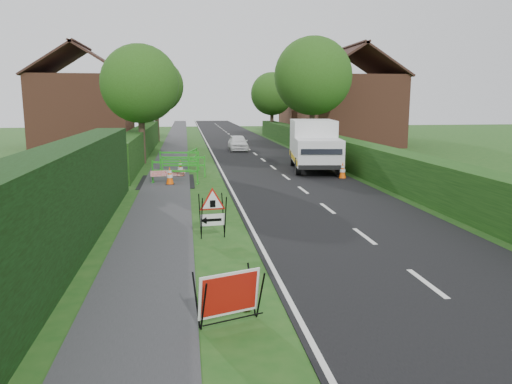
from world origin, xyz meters
TOP-DOWN VIEW (x-y plane):
  - ground at (0.00, 0.00)m, footprint 120.00×120.00m
  - road_surface at (2.50, 35.00)m, footprint 6.00×90.00m
  - footpath at (-3.00, 35.00)m, footprint 2.00×90.00m
  - hedge_west_near at (-5.00, 0.00)m, footprint 1.10×18.00m
  - hedge_west_far at (-5.00, 22.00)m, footprint 1.00×24.00m
  - hedge_east at (6.50, 16.00)m, footprint 1.20×50.00m
  - house_west at (-10.00, 30.00)m, footprint 7.50×7.40m
  - house_east_a at (11.00, 28.00)m, footprint 7.50×7.40m
  - house_east_b at (12.00, 42.00)m, footprint 7.50×7.40m
  - tree_nw at (-4.60, 18.00)m, footprint 4.40×4.40m
  - tree_ne at (6.40, 22.00)m, footprint 5.20×5.20m
  - tree_fw at (-4.60, 34.00)m, footprint 4.80×4.80m
  - tree_fe at (6.40, 38.00)m, footprint 4.20×4.20m
  - red_rect_sign at (-1.50, -3.74)m, footprint 1.16×0.92m
  - triangle_sign at (-1.52, 1.35)m, footprint 0.87×0.87m
  - works_van at (4.46, 13.90)m, footprint 2.94×5.84m
  - traffic_cone_0 at (5.02, 10.78)m, footprint 0.38×0.38m
  - traffic_cone_1 at (5.51, 13.63)m, footprint 0.38×0.38m
  - traffic_cone_2 at (4.89, 16.03)m, footprint 0.38×0.38m
  - traffic_cone_3 at (-2.84, 10.16)m, footprint 0.38×0.38m
  - traffic_cone_4 at (-2.42, 12.59)m, footprint 0.38×0.38m
  - ped_barrier_0 at (-2.63, 10.48)m, footprint 2.08×0.86m
  - ped_barrier_1 at (-2.26, 12.40)m, footprint 2.09×0.61m
  - ped_barrier_2 at (-2.48, 14.69)m, footprint 2.09×0.71m
  - ped_barrier_3 at (-1.78, 15.56)m, footprint 0.85×2.08m
  - redwhite_plank at (-2.93, 10.54)m, footprint 1.49×0.27m
  - litter_can at (-1.17, -3.29)m, footprint 0.12×0.07m
  - hatchback_car at (1.62, 24.68)m, footprint 1.43×3.37m

SIDE VIEW (x-z plane):
  - ground at x=0.00m, z-range 0.00..0.00m
  - hedge_west_near at x=-5.00m, z-range -1.25..1.25m
  - hedge_west_far at x=-5.00m, z-range -0.90..0.90m
  - hedge_east at x=6.50m, z-range -0.75..0.75m
  - redwhite_plank at x=-2.93m, z-range -0.12..0.12m
  - litter_can at x=-1.17m, z-range -0.03..0.03m
  - road_surface at x=2.50m, z-range -0.01..0.01m
  - footpath at x=-3.00m, z-range -0.01..0.02m
  - traffic_cone_0 at x=5.02m, z-range 0.00..0.79m
  - traffic_cone_1 at x=5.51m, z-range 0.00..0.79m
  - traffic_cone_2 at x=4.89m, z-range 0.00..0.79m
  - traffic_cone_3 at x=-2.84m, z-range 0.00..0.79m
  - traffic_cone_4 at x=-2.42m, z-range 0.00..0.79m
  - red_rect_sign at x=-1.50m, z-range 0.07..0.94m
  - hatchback_car at x=1.62m, z-range 0.00..1.13m
  - ped_barrier_0 at x=-2.63m, z-range 0.13..1.13m
  - ped_barrier_1 at x=-2.26m, z-range 0.13..1.13m
  - ped_barrier_2 at x=-2.48m, z-range 0.13..1.13m
  - ped_barrier_3 at x=-1.78m, z-range 0.13..1.13m
  - triangle_sign at x=-1.52m, z-range 0.22..1.36m
  - works_van at x=4.46m, z-range 0.08..2.63m
  - house_west at x=-10.00m, z-range -1.04..6.84m
  - house_east_a at x=11.00m, z-range -1.04..6.84m
  - house_east_b at x=12.00m, z-range -1.04..6.84m
  - tree_fe at x=6.40m, z-range 1.05..7.39m
  - tree_nw at x=-4.60m, z-range 1.13..7.83m
  - tree_fw at x=-4.60m, z-range 1.21..8.45m
  - tree_ne at x=6.40m, z-range 1.28..9.07m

